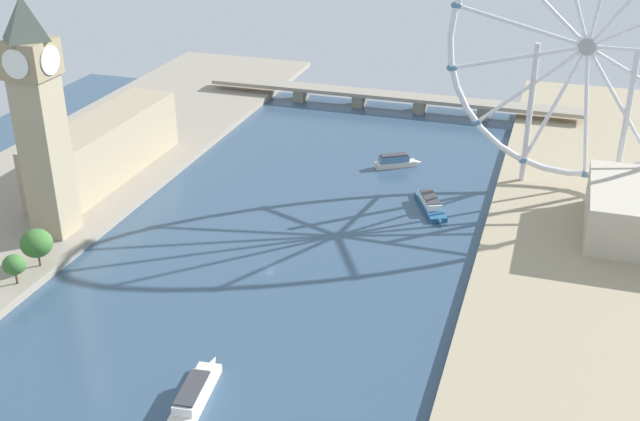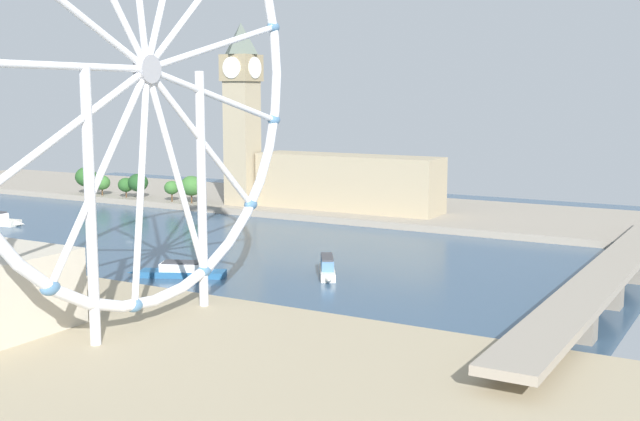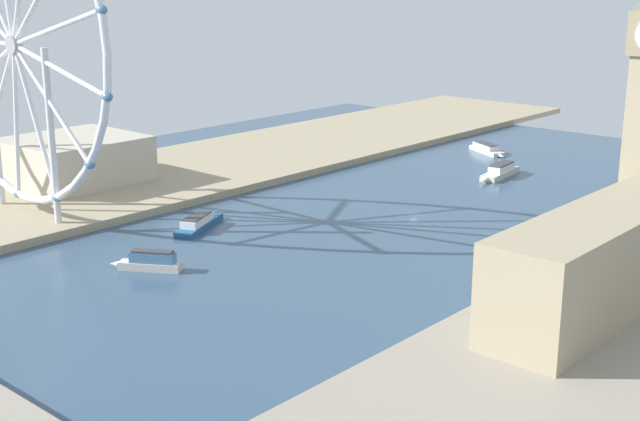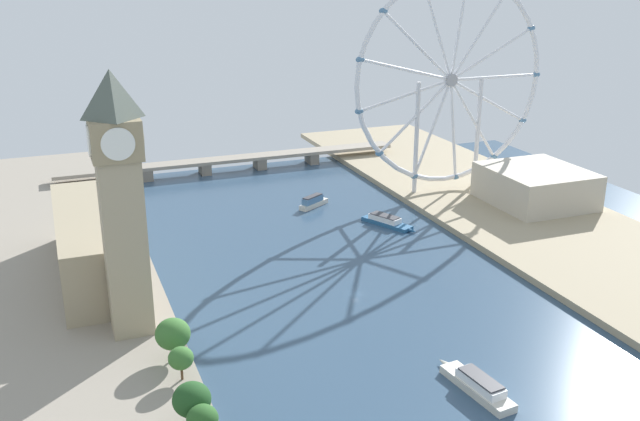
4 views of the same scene
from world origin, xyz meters
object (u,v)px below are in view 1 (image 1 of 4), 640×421
at_px(clock_tower, 39,116).
at_px(tour_boat_2, 195,394).
at_px(parliament_block, 105,148).
at_px(river_bridge, 390,97).
at_px(tour_boat_1, 430,204).
at_px(tour_boat_3, 396,162).
at_px(ferris_wheel, 587,48).

xyz_separation_m(clock_tower, tour_boat_2, (92.32, -71.77, -47.19)).
distance_m(clock_tower, parliament_block, 64.34).
xyz_separation_m(river_bridge, tour_boat_2, (6.81, -264.65, -4.19)).
bearing_deg(tour_boat_1, tour_boat_3, -174.68).
xyz_separation_m(tour_boat_2, tour_boat_3, (15.83, 181.23, 0.33)).
bearing_deg(tour_boat_1, ferris_wheel, 98.12).
height_order(clock_tower, tour_boat_1, clock_tower).
xyz_separation_m(ferris_wheel, tour_boat_3, (-76.84, 4.68, -60.43)).
height_order(ferris_wheel, tour_boat_2, ferris_wheel).
height_order(ferris_wheel, tour_boat_1, ferris_wheel).
distance_m(river_bridge, tour_boat_1, 131.66).
xyz_separation_m(ferris_wheel, river_bridge, (-99.48, 88.11, -56.56)).
relative_size(clock_tower, river_bridge, 0.42).
height_order(ferris_wheel, tour_boat_3, ferris_wheel).
xyz_separation_m(parliament_block, ferris_wheel, (195.41, 50.81, 47.01)).
height_order(clock_tower, ferris_wheel, ferris_wheel).
relative_size(parliament_block, tour_boat_3, 4.31).
bearing_deg(river_bridge, ferris_wheel, -41.53).
xyz_separation_m(ferris_wheel, tour_boat_2, (-92.67, -176.54, -60.75)).
height_order(river_bridge, tour_boat_1, river_bridge).
bearing_deg(clock_tower, ferris_wheel, 29.53).
bearing_deg(tour_boat_3, ferris_wheel, -34.88).
bearing_deg(clock_tower, tour_boat_2, -37.86).
height_order(parliament_block, tour_boat_3, parliament_block).
bearing_deg(tour_boat_3, clock_tower, -166.05).
distance_m(parliament_block, ferris_wheel, 207.31).
height_order(ferris_wheel, river_bridge, ferris_wheel).
distance_m(clock_tower, tour_boat_3, 160.86).
relative_size(river_bridge, tour_boat_1, 6.88).
xyz_separation_m(tour_boat_1, tour_boat_2, (-39.33, -141.42, 0.34)).
distance_m(river_bridge, tour_boat_2, 264.77).
distance_m(clock_tower, tour_boat_2, 126.10).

